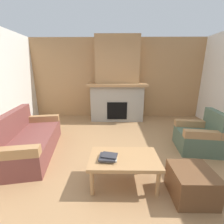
% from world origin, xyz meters
% --- Properties ---
extents(ground, '(9.00, 9.00, 0.00)m').
position_xyz_m(ground, '(0.00, 0.00, 0.00)').
color(ground, '#9E754C').
extents(wall_back_wood_panel, '(6.00, 0.12, 2.70)m').
position_xyz_m(wall_back_wood_panel, '(0.00, 3.00, 1.35)').
color(wall_back_wood_panel, '#A87A4C').
rests_on(wall_back_wood_panel, ground).
extents(fireplace, '(1.90, 0.82, 2.70)m').
position_xyz_m(fireplace, '(0.00, 2.62, 1.16)').
color(fireplace, gray).
rests_on(fireplace, ground).
extents(couch, '(1.15, 1.92, 0.85)m').
position_xyz_m(couch, '(-1.83, 0.29, 0.29)').
color(couch, brown).
rests_on(couch, ground).
extents(armchair, '(0.85, 0.85, 0.85)m').
position_xyz_m(armchair, '(1.70, 0.48, 0.29)').
color(armchair, '#4C604C').
rests_on(armchair, ground).
extents(coffee_table, '(1.00, 0.60, 0.43)m').
position_xyz_m(coffee_table, '(0.05, -0.52, 0.38)').
color(coffee_table, '#A87A4C').
rests_on(coffee_table, ground).
extents(ottoman, '(0.52, 0.52, 0.40)m').
position_xyz_m(ottoman, '(0.92, -0.77, 0.20)').
color(ottoman, brown).
rests_on(ottoman, ground).
extents(book_stack_near_edge, '(0.27, 0.26, 0.07)m').
position_xyz_m(book_stack_near_edge, '(-0.18, -0.57, 0.46)').
color(book_stack_near_edge, beige).
rests_on(book_stack_near_edge, coffee_table).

